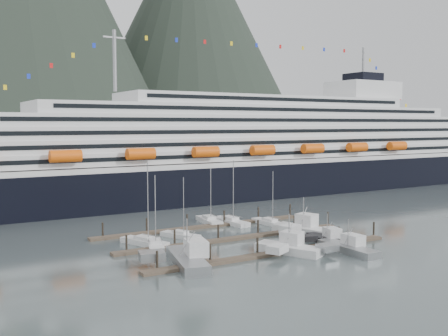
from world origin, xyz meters
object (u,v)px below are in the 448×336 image
(trawler_b, at_px, (288,248))
(trawler_c, at_px, (347,248))
(trawler_a, at_px, (186,258))
(sailboat_g, at_px, (230,222))
(trawler_d, at_px, (326,240))
(sailboat_a, at_px, (155,246))
(trawler_e, at_px, (303,229))
(sailboat_f, at_px, (209,221))
(sailboat_d, at_px, (270,223))
(cruise_ship, at_px, (243,156))
(sailboat_c, at_px, (180,236))
(sailboat_b, at_px, (144,242))

(trawler_b, distance_m, trawler_c, 10.07)
(trawler_a, bearing_deg, trawler_c, -90.82)
(sailboat_g, bearing_deg, trawler_d, -174.33)
(sailboat_a, height_order, trawler_a, sailboat_a)
(trawler_e, bearing_deg, trawler_b, 113.51)
(sailboat_f, relative_size, trawler_d, 1.19)
(sailboat_d, bearing_deg, cruise_ship, -29.74)
(sailboat_a, distance_m, sailboat_g, 26.03)
(sailboat_a, bearing_deg, cruise_ship, -26.87)
(sailboat_a, relative_size, sailboat_c, 1.11)
(trawler_a, relative_size, trawler_b, 1.27)
(sailboat_a, xyz_separation_m, trawler_e, (29.92, -3.89, 0.57))
(sailboat_c, bearing_deg, trawler_b, -177.42)
(sailboat_d, distance_m, trawler_c, 26.76)
(sailboat_g, bearing_deg, trawler_b, 163.66)
(sailboat_f, relative_size, sailboat_g, 0.88)
(sailboat_f, distance_m, trawler_c, 35.76)
(sailboat_c, relative_size, trawler_d, 1.13)
(sailboat_b, xyz_separation_m, trawler_b, (18.56, -18.17, 0.49))
(sailboat_b, height_order, sailboat_f, sailboat_b)
(sailboat_a, height_order, sailboat_d, sailboat_a)
(sailboat_g, height_order, trawler_d, sailboat_g)
(sailboat_c, xyz_separation_m, sailboat_g, (15.46, 7.02, 0.03))
(cruise_ship, height_order, trawler_d, cruise_ship)
(cruise_ship, distance_m, sailboat_b, 70.68)
(trawler_c, bearing_deg, cruise_ship, -19.03)
(sailboat_c, bearing_deg, sailboat_b, 79.26)
(sailboat_a, xyz_separation_m, trawler_c, (26.84, -19.46, 0.40))
(sailboat_a, bearing_deg, trawler_d, -96.51)
(sailboat_b, bearing_deg, trawler_b, -155.99)
(sailboat_b, bearing_deg, trawler_d, -140.97)
(cruise_ship, bearing_deg, trawler_e, -110.82)
(trawler_a, distance_m, trawler_b, 18.21)
(sailboat_a, height_order, trawler_d, sailboat_a)
(sailboat_c, bearing_deg, sailboat_d, -109.95)
(trawler_a, bearing_deg, sailboat_d, -43.10)
(trawler_d, bearing_deg, sailboat_c, 60.63)
(sailboat_g, xyz_separation_m, trawler_b, (-5.07, -27.21, 0.50))
(cruise_ship, height_order, sailboat_f, cruise_ship)
(trawler_b, distance_m, trawler_e, 16.33)
(trawler_b, relative_size, trawler_d, 1.11)
(cruise_ship, height_order, trawler_c, cruise_ship)
(cruise_ship, xyz_separation_m, trawler_b, (-32.74, -65.38, -11.11))
(cruise_ship, bearing_deg, sailboat_d, -115.68)
(sailboat_b, relative_size, trawler_b, 1.33)
(trawler_b, relative_size, trawler_c, 0.97)
(sailboat_f, bearing_deg, sailboat_a, 135.55)
(sailboat_b, distance_m, trawler_e, 31.46)
(sailboat_d, bearing_deg, trawler_e, 176.80)
(sailboat_f, relative_size, trawler_c, 1.04)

